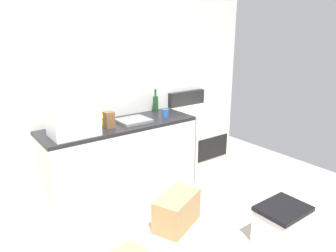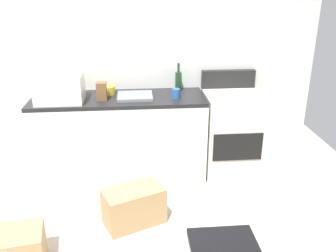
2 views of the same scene
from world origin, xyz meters
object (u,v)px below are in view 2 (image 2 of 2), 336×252
at_px(coffee_mug, 176,94).
at_px(cardboard_box_medium, 20,250).
at_px(wine_bottle, 178,80).
at_px(mixing_bowl, 106,90).
at_px(microwave, 60,89).
at_px(cardboard_box_small, 134,206).
at_px(knife_block, 102,91).
at_px(stove_oven, 231,132).

relative_size(coffee_mug, cardboard_box_medium, 0.28).
distance_m(wine_bottle, mixing_bowl, 0.79).
distance_m(microwave, coffee_mug, 1.17).
height_order(coffee_mug, cardboard_box_small, coffee_mug).
bearing_deg(mixing_bowl, coffee_mug, -16.36).
relative_size(mixing_bowl, cardboard_box_small, 0.37).
bearing_deg(coffee_mug, knife_block, 178.96).
distance_m(cardboard_box_medium, cardboard_box_small, 0.98).
bearing_deg(stove_oven, wine_bottle, 160.01).
xyz_separation_m(wine_bottle, mixing_bowl, (-0.78, -0.09, -0.06)).
height_order(microwave, cardboard_box_medium, microwave).
xyz_separation_m(wine_bottle, coffee_mug, (-0.06, -0.30, -0.06)).
bearing_deg(mixing_bowl, microwave, -152.69).
distance_m(mixing_bowl, cardboard_box_medium, 1.80).
xyz_separation_m(stove_oven, wine_bottle, (-0.57, 0.21, 0.54)).
distance_m(microwave, knife_block, 0.41).
bearing_deg(cardboard_box_medium, wine_bottle, 49.32).
xyz_separation_m(coffee_mug, cardboard_box_small, (-0.46, -0.82, -0.78)).
xyz_separation_m(microwave, wine_bottle, (1.22, 0.31, -0.03)).
bearing_deg(microwave, stove_oven, 3.32).
xyz_separation_m(wine_bottle, cardboard_box_small, (-0.52, -1.12, -0.84)).
bearing_deg(cardboard_box_small, cardboard_box_medium, -151.02).
bearing_deg(microwave, knife_block, 3.64).
bearing_deg(mixing_bowl, wine_bottle, 6.20).
distance_m(microwave, cardboard_box_small, 1.38).
bearing_deg(mixing_bowl, cardboard_box_medium, -111.28).
height_order(mixing_bowl, cardboard_box_medium, mixing_bowl).
xyz_separation_m(mixing_bowl, cardboard_box_medium, (-0.59, -1.51, -0.79)).
relative_size(wine_bottle, mixing_bowl, 1.58).
xyz_separation_m(knife_block, mixing_bowl, (0.03, 0.20, -0.04)).
height_order(stove_oven, cardboard_box_small, stove_oven).
distance_m(stove_oven, cardboard_box_medium, 2.41).
height_order(cardboard_box_medium, cardboard_box_small, cardboard_box_small).
relative_size(stove_oven, cardboard_box_medium, 3.05).
relative_size(wine_bottle, cardboard_box_medium, 0.83).
bearing_deg(cardboard_box_medium, microwave, 83.25).
relative_size(knife_block, cardboard_box_medium, 0.50).
bearing_deg(knife_block, microwave, -176.36).
height_order(microwave, wine_bottle, wine_bottle).
xyz_separation_m(microwave, cardboard_box_medium, (-0.15, -1.29, -0.88)).
distance_m(stove_oven, knife_block, 1.48).
xyz_separation_m(microwave, cardboard_box_small, (0.70, -0.81, -0.87)).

